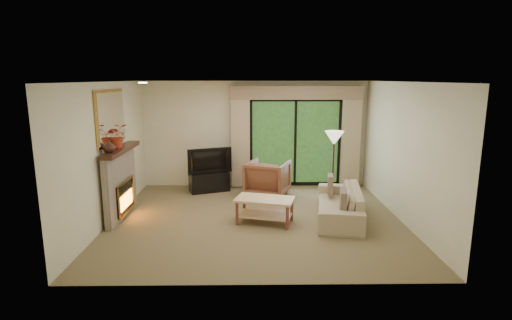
{
  "coord_description": "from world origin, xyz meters",
  "views": [
    {
      "loc": [
        -0.1,
        -7.3,
        2.67
      ],
      "look_at": [
        0.0,
        0.3,
        1.1
      ],
      "focal_mm": 28.0,
      "sensor_mm": 36.0,
      "label": 1
    }
  ],
  "objects_px": {
    "armchair": "(268,179)",
    "sofa": "(339,203)",
    "coffee_table": "(265,211)",
    "media_console": "(209,182)"
  },
  "relations": [
    {
      "from": "armchair",
      "to": "coffee_table",
      "type": "relative_size",
      "value": 0.85
    },
    {
      "from": "media_console",
      "to": "sofa",
      "type": "bearing_deg",
      "value": -55.6
    },
    {
      "from": "media_console",
      "to": "sofa",
      "type": "distance_m",
      "value": 3.31
    },
    {
      "from": "coffee_table",
      "to": "armchair",
      "type": "bearing_deg",
      "value": 101.3
    },
    {
      "from": "media_console",
      "to": "armchair",
      "type": "height_order",
      "value": "armchair"
    },
    {
      "from": "armchair",
      "to": "sofa",
      "type": "relative_size",
      "value": 0.44
    },
    {
      "from": "coffee_table",
      "to": "sofa",
      "type": "bearing_deg",
      "value": 25.27
    },
    {
      "from": "armchair",
      "to": "coffee_table",
      "type": "bearing_deg",
      "value": 106.43
    },
    {
      "from": "coffee_table",
      "to": "media_console",
      "type": "bearing_deg",
      "value": 135.67
    },
    {
      "from": "sofa",
      "to": "coffee_table",
      "type": "bearing_deg",
      "value": -70.47
    }
  ]
}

